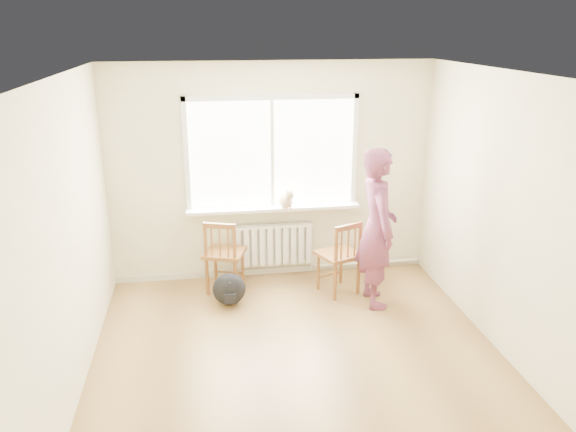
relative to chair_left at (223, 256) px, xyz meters
name	(u,v)px	position (x,y,z in m)	size (l,w,h in m)	color
floor	(303,371)	(0.65, -1.79, -0.47)	(4.50, 4.50, 0.00)	#9E7741
ceiling	(306,77)	(0.65, -1.79, 2.23)	(4.50, 4.50, 0.00)	white
back_wall	(272,173)	(0.65, 0.46, 0.88)	(4.00, 0.01, 2.70)	beige
window	(272,149)	(0.65, 0.43, 1.19)	(2.12, 0.05, 1.42)	white
windowsill	(273,208)	(0.65, 0.35, 0.46)	(2.15, 0.22, 0.04)	white
radiator	(273,244)	(0.65, 0.37, -0.03)	(1.00, 0.12, 0.55)	white
heating_pipe	(366,263)	(1.90, 0.40, -0.39)	(0.04, 0.04, 1.40)	silver
baseboard	(273,270)	(0.65, 0.44, -0.43)	(4.00, 0.03, 0.08)	beige
chair_left	(223,256)	(0.00, 0.00, 0.00)	(0.57, 0.56, 0.93)	brown
chair_right	(341,257)	(1.39, -0.25, 0.00)	(0.59, 0.58, 0.92)	brown
person	(377,228)	(1.72, -0.53, 0.45)	(0.67, 0.44, 1.84)	#C14053
cat	(286,199)	(0.80, 0.26, 0.60)	(0.23, 0.41, 0.28)	#D0B98D
backpack	(229,289)	(0.04, -0.33, -0.28)	(0.38, 0.29, 0.38)	black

